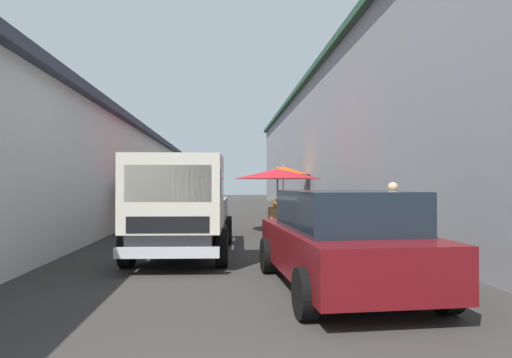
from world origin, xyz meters
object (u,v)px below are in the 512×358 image
object	(u,v)px
fruit_stall_near_right	(283,176)
hatchback_car	(341,239)
fruit_stall_near_left	(278,180)
parked_scooter	(321,224)
fruit_stall_far_right	(160,177)
delivery_truck	(180,209)
vendor_by_crates	(393,215)

from	to	relation	value
fruit_stall_near_right	hatchback_car	world-z (taller)	fruit_stall_near_right
fruit_stall_near_left	parked_scooter	xyz separation A→B (m)	(-2.17, -0.91, -1.21)
fruit_stall_near_right	parked_scooter	world-z (taller)	fruit_stall_near_right
fruit_stall_near_right	hatchback_car	xyz separation A→B (m)	(-14.49, 1.09, -1.18)
fruit_stall_near_right	fruit_stall_far_right	world-z (taller)	fruit_stall_near_right
fruit_stall_far_right	fruit_stall_near_left	bearing A→B (deg)	-92.75
fruit_stall_far_right	fruit_stall_near_left	world-z (taller)	fruit_stall_far_right
fruit_stall_near_right	parked_scooter	bearing A→B (deg)	178.92
fruit_stall_near_left	delivery_truck	bearing A→B (deg)	152.61
fruit_stall_far_right	delivery_truck	distance (m)	5.38
hatchback_car	parked_scooter	size ratio (longest dim) A/B	2.43
delivery_truck	vendor_by_crates	world-z (taller)	delivery_truck
fruit_stall_far_right	parked_scooter	size ratio (longest dim) A/B	1.51
fruit_stall_far_right	delivery_truck	size ratio (longest dim) A/B	0.50
fruit_stall_near_right	delivery_truck	world-z (taller)	fruit_stall_near_right
vendor_by_crates	parked_scooter	world-z (taller)	vendor_by_crates
fruit_stall_near_left	delivery_truck	world-z (taller)	fruit_stall_near_left
fruit_stall_near_right	fruit_stall_near_left	bearing A→B (deg)	171.06
fruit_stall_near_right	parked_scooter	size ratio (longest dim) A/B	1.53
fruit_stall_far_right	parked_scooter	xyz separation A→B (m)	(-2.35, -4.68, -1.31)
hatchback_car	vendor_by_crates	xyz separation A→B (m)	(2.56, -1.79, 0.17)
vendor_by_crates	parked_scooter	bearing A→B (deg)	16.88
fruit_stall_near_right	vendor_by_crates	distance (m)	12.00
fruit_stall_near_right	fruit_stall_far_right	xyz separation A→B (m)	(-6.68, 4.85, -0.16)
fruit_stall_near_right	delivery_truck	distance (m)	12.47
delivery_truck	vendor_by_crates	size ratio (longest dim) A/B	3.15
fruit_stall_near_right	delivery_truck	bearing A→B (deg)	162.80
fruit_stall_far_right	hatchback_car	bearing A→B (deg)	-154.29
fruit_stall_far_right	fruit_stall_near_left	size ratio (longest dim) A/B	0.88
fruit_stall_near_left	delivery_truck	xyz separation A→B (m)	(-5.02, 2.60, -0.62)
delivery_truck	hatchback_car	bearing A→B (deg)	-135.16
delivery_truck	fruit_stall_far_right	bearing A→B (deg)	12.65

